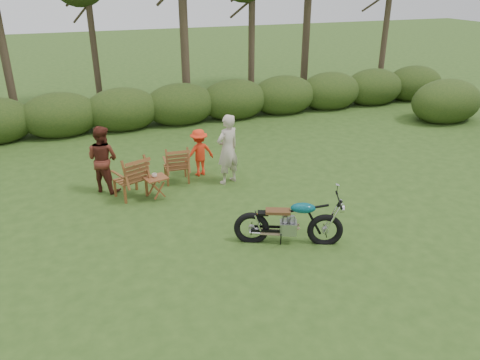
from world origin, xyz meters
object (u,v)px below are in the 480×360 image
object	(u,v)px
motorcycle	(288,242)
lawn_chair_right	(177,181)
adult_a	(228,182)
child	(200,175)
adult_b	(107,190)
lawn_chair_left	(132,196)
side_table	(156,188)
cup	(155,175)

from	to	relation	value
motorcycle	lawn_chair_right	xyz separation A→B (m)	(-1.39, 3.64, 0.00)
adult_a	child	world-z (taller)	adult_a
adult_b	child	distance (m)	2.41
lawn_chair_right	lawn_chair_left	size ratio (longest dim) A/B	0.92
side_table	adult_a	size ratio (longest dim) A/B	0.30
motorcycle	cup	size ratio (longest dim) A/B	17.04
side_table	adult_a	distance (m)	1.91
adult_b	lawn_chair_right	bearing A→B (deg)	-140.63
lawn_chair_right	lawn_chair_left	world-z (taller)	lawn_chair_left
side_table	adult_b	world-z (taller)	adult_b
lawn_chair_right	adult_a	xyz separation A→B (m)	(1.20, -0.50, 0.00)
side_table	child	distance (m)	1.70
adult_a	child	size ratio (longest dim) A/B	1.43
lawn_chair_left	cup	distance (m)	0.85
cup	adult_b	world-z (taller)	adult_b
adult_b	side_table	bearing A→B (deg)	-177.35
lawn_chair_right	child	bearing A→B (deg)	-158.26
lawn_chair_left	side_table	size ratio (longest dim) A/B	1.94
cup	child	world-z (taller)	cup
lawn_chair_left	cup	size ratio (longest dim) A/B	8.89
cup	motorcycle	bearing A→B (deg)	-54.05
adult_a	adult_b	bearing A→B (deg)	-34.44
lawn_chair_left	cup	xyz separation A→B (m)	(0.54, -0.30, 0.59)
lawn_chair_left	lawn_chair_right	bearing A→B (deg)	179.94
motorcycle	adult_b	size ratio (longest dim) A/B	1.23
side_table	cup	world-z (taller)	cup
side_table	lawn_chair_right	bearing A→B (deg)	50.43
adult_a	motorcycle	bearing A→B (deg)	70.05
child	side_table	bearing A→B (deg)	27.51
side_table	cup	distance (m)	0.32
cup	adult_a	bearing A→B (deg)	8.82
side_table	adult_b	xyz separation A→B (m)	(-1.08, 0.89, -0.27)
motorcycle	side_table	xyz separation A→B (m)	(-2.05, 2.84, 0.27)
cup	adult_b	distance (m)	1.49
motorcycle	adult_b	xyz separation A→B (m)	(-3.13, 3.73, 0.00)
cup	adult_a	size ratio (longest dim) A/B	0.07
lawn_chair_left	adult_b	bearing A→B (deg)	-69.38
cup	child	size ratio (longest dim) A/B	0.09
cup	child	bearing A→B (deg)	36.79
lawn_chair_right	adult_a	distance (m)	1.30
lawn_chair_left	child	xyz separation A→B (m)	(1.89, 0.71, 0.00)
motorcycle	child	world-z (taller)	child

